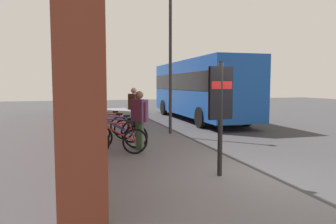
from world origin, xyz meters
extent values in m
plane|color=#38383A|center=(6.00, -1.00, 0.00)|extent=(60.00, 60.00, 0.00)
cube|color=slate|center=(8.00, 1.75, 0.06)|extent=(24.00, 3.50, 0.12)
cube|color=brown|center=(9.00, 3.80, 3.91)|extent=(22.00, 0.60, 7.82)
cube|color=black|center=(2.00, 3.48, 2.40)|extent=(0.90, 0.06, 1.60)
cube|color=black|center=(5.50, 3.48, 2.40)|extent=(0.90, 0.06, 1.60)
cube|color=black|center=(9.00, 3.48, 2.40)|extent=(0.90, 0.06, 1.60)
torus|color=black|center=(2.71, 3.35, 0.48)|extent=(0.09, 0.72, 0.72)
torus|color=black|center=(2.75, 2.30, 0.48)|extent=(0.09, 0.72, 0.72)
cylinder|color=#B21E1E|center=(2.73, 2.80, 0.76)|extent=(0.07, 1.02, 0.58)
cylinder|color=#B21E1E|center=(2.73, 2.88, 1.00)|extent=(0.07, 0.85, 0.09)
cylinder|color=#B21E1E|center=(2.75, 2.38, 0.73)|extent=(0.04, 0.19, 0.51)
cube|color=black|center=(2.75, 2.45, 1.02)|extent=(0.11, 0.20, 0.06)
cylinder|color=#B21E1E|center=(2.72, 3.30, 1.08)|extent=(0.48, 0.04, 0.02)
torus|color=black|center=(3.70, 3.17, 0.48)|extent=(0.19, 0.72, 0.72)
torus|color=black|center=(3.52, 2.14, 0.48)|extent=(0.19, 0.72, 0.72)
cylinder|color=#1E4CA5|center=(3.60, 2.63, 0.76)|extent=(0.21, 1.01, 0.58)
cylinder|color=#1E4CA5|center=(3.62, 2.70, 1.00)|extent=(0.18, 0.85, 0.09)
cylinder|color=#1E4CA5|center=(3.53, 2.21, 0.73)|extent=(0.07, 0.19, 0.51)
cube|color=black|center=(3.54, 2.28, 1.02)|extent=(0.13, 0.21, 0.06)
cylinder|color=#1E4CA5|center=(3.69, 3.12, 1.08)|extent=(0.48, 0.11, 0.02)
torus|color=black|center=(4.41, 3.16, 0.48)|extent=(0.11, 0.72, 0.72)
torus|color=black|center=(4.48, 2.11, 0.48)|extent=(0.11, 0.72, 0.72)
cylinder|color=#8C338C|center=(4.45, 2.61, 0.76)|extent=(0.10, 1.02, 0.58)
cylinder|color=#8C338C|center=(4.44, 2.69, 1.00)|extent=(0.09, 0.85, 0.09)
cylinder|color=#8C338C|center=(4.47, 2.19, 0.73)|extent=(0.05, 0.19, 0.51)
cube|color=black|center=(4.47, 2.26, 1.02)|extent=(0.11, 0.21, 0.06)
cylinder|color=#8C338C|center=(4.41, 3.11, 1.08)|extent=(0.48, 0.05, 0.02)
torus|color=black|center=(5.48, 3.26, 0.48)|extent=(0.28, 0.70, 0.72)
torus|color=black|center=(5.15, 2.26, 0.48)|extent=(0.28, 0.70, 0.72)
cylinder|color=#B21E1E|center=(5.31, 2.73, 0.76)|extent=(0.35, 0.98, 0.58)
cylinder|color=#B21E1E|center=(5.33, 2.81, 1.00)|extent=(0.30, 0.82, 0.09)
cylinder|color=#B21E1E|center=(5.17, 2.33, 0.73)|extent=(0.09, 0.19, 0.51)
cube|color=black|center=(5.20, 2.40, 1.02)|extent=(0.16, 0.22, 0.06)
cylinder|color=#B21E1E|center=(5.46, 3.21, 1.08)|extent=(0.46, 0.17, 0.02)
torus|color=black|center=(6.21, 3.32, 0.48)|extent=(0.09, 0.72, 0.72)
torus|color=black|center=(6.17, 2.28, 0.48)|extent=(0.09, 0.72, 0.72)
cylinder|color=orange|center=(6.19, 2.77, 0.76)|extent=(0.08, 1.02, 0.58)
cylinder|color=orange|center=(6.19, 2.85, 1.00)|extent=(0.07, 0.85, 0.09)
cylinder|color=orange|center=(6.17, 2.35, 0.73)|extent=(0.04, 0.19, 0.51)
cube|color=black|center=(6.17, 2.43, 1.02)|extent=(0.11, 0.20, 0.06)
cylinder|color=orange|center=(6.21, 3.27, 1.08)|extent=(0.48, 0.05, 0.02)
cylinder|color=black|center=(0.21, 0.96, 1.32)|extent=(0.10, 0.10, 2.40)
cube|color=black|center=(0.21, 0.96, 1.87)|extent=(0.15, 0.56, 1.10)
cube|color=red|center=(0.21, 0.96, 2.03)|extent=(0.15, 0.50, 0.16)
cube|color=#1951B2|center=(11.27, -3.00, 1.85)|extent=(10.53, 2.63, 3.00)
cube|color=black|center=(11.27, -3.00, 2.21)|extent=(10.32, 2.67, 0.90)
cylinder|color=black|center=(7.89, -4.16, 0.50)|extent=(1.00, 0.26, 1.00)
cylinder|color=black|center=(7.92, -1.76, 0.50)|extent=(1.00, 0.26, 1.00)
cylinder|color=black|center=(14.61, -4.24, 0.50)|extent=(1.00, 0.26, 1.00)
cylinder|color=black|center=(14.64, -1.84, 0.50)|extent=(1.00, 0.26, 1.00)
cylinder|color=#4C724C|center=(3.17, 2.03, 0.55)|extent=(0.12, 0.12, 0.86)
cylinder|color=#4C724C|center=(3.32, 2.12, 0.55)|extent=(0.12, 0.12, 0.86)
cube|color=#723F72|center=(3.25, 2.08, 1.30)|extent=(0.56, 0.46, 0.64)
sphere|color=#8C664C|center=(3.25, 2.08, 1.75)|extent=(0.23, 0.23, 0.23)
cylinder|color=#723F72|center=(3.00, 1.94, 1.26)|extent=(0.10, 0.10, 0.57)
cylinder|color=#723F72|center=(3.49, 2.21, 1.26)|extent=(0.10, 0.10, 0.57)
cylinder|color=#26262D|center=(7.27, 1.57, 0.56)|extent=(0.13, 0.13, 0.88)
cylinder|color=#26262D|center=(7.10, 1.50, 0.56)|extent=(0.13, 0.13, 0.88)
cube|color=brown|center=(7.18, 1.53, 1.33)|extent=(0.57, 0.44, 0.66)
sphere|color=#D8AD8C|center=(7.18, 1.53, 1.79)|extent=(0.24, 0.24, 0.24)
cylinder|color=brown|center=(7.45, 1.65, 1.29)|extent=(0.10, 0.10, 0.59)
cylinder|color=brown|center=(6.92, 1.42, 1.29)|extent=(0.10, 0.10, 0.59)
cylinder|color=#333338|center=(6.02, 0.30, 2.77)|extent=(0.12, 0.12, 5.29)
camera|label=1|loc=(-5.74, 3.85, 2.05)|focal=33.61mm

